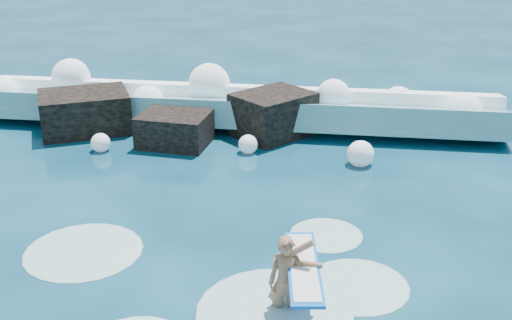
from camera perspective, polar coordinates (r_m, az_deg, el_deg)
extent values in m
plane|color=#07293B|center=(13.25, -7.71, -7.73)|extent=(200.00, 200.00, 0.00)
cube|color=teal|center=(19.98, -2.16, 4.25)|extent=(16.40, 2.50, 1.37)
cube|color=white|center=(20.61, -1.79, 6.01)|extent=(16.40, 1.16, 0.64)
cube|color=black|center=(20.16, -14.96, 3.88)|extent=(3.17, 2.87, 1.40)
cube|color=black|center=(18.53, -7.23, 2.51)|extent=(2.08, 1.69, 1.07)
cube|color=black|center=(19.11, 1.53, 3.78)|extent=(2.71, 2.75, 1.50)
imported|color=#986447|center=(11.04, 2.69, -10.81)|extent=(0.64, 0.45, 1.70)
cube|color=blue|center=(10.91, 4.23, -9.48)|extent=(0.84, 2.37, 0.06)
cube|color=white|center=(10.90, 4.23, -9.41)|extent=(0.72, 2.17, 0.06)
sphere|color=white|center=(22.22, -21.30, 5.66)|extent=(0.88, 0.88, 0.88)
sphere|color=white|center=(21.96, -16.10, 7.04)|extent=(1.26, 1.26, 1.26)
sphere|color=white|center=(20.53, -9.60, 5.12)|extent=(1.02, 1.02, 1.02)
sphere|color=white|center=(20.56, -4.19, 6.75)|extent=(1.32, 1.32, 1.32)
sphere|color=white|center=(19.60, 0.38, 4.50)|extent=(0.83, 0.83, 0.83)
sphere|color=white|center=(19.55, 6.89, 5.68)|extent=(1.02, 1.02, 1.02)
sphere|color=white|center=(20.44, 12.52, 5.01)|extent=(1.01, 1.01, 1.01)
sphere|color=white|center=(19.60, 17.83, 3.99)|extent=(1.20, 1.20, 1.20)
sphere|color=white|center=(18.44, -13.65, 1.50)|extent=(0.54, 0.54, 0.54)
sphere|color=white|center=(17.81, -0.71, 1.40)|extent=(0.54, 0.54, 0.54)
sphere|color=white|center=(17.19, 9.27, 0.53)|extent=(0.72, 0.72, 0.72)
ellipsoid|color=silver|center=(11.32, 1.63, -13.28)|extent=(2.74, 2.74, 0.14)
ellipsoid|color=silver|center=(12.10, 8.98, -10.99)|extent=(1.93, 1.93, 0.10)
ellipsoid|color=silver|center=(13.46, -15.09, -7.84)|extent=(2.40, 2.40, 0.12)
ellipsoid|color=silver|center=(13.67, 6.24, -6.64)|extent=(1.56, 1.56, 0.08)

